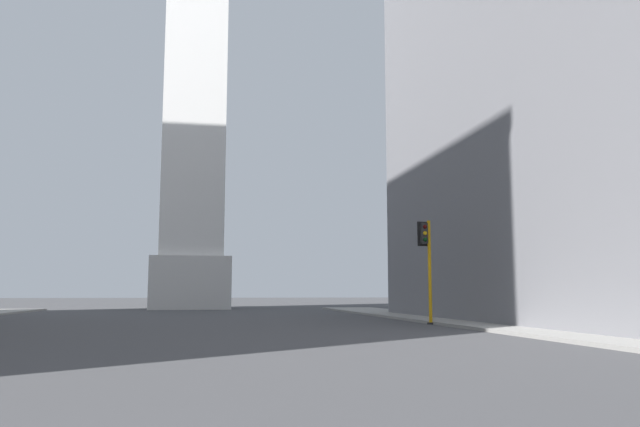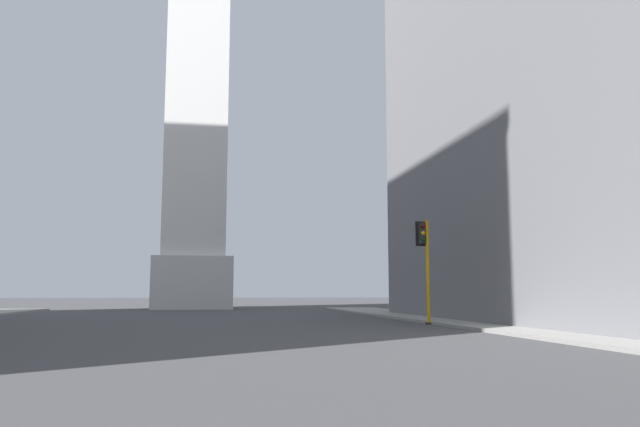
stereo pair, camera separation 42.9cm
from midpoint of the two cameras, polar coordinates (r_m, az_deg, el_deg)
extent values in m
cube|color=gray|center=(27.64, 20.58, -10.08)|extent=(5.00, 78.54, 0.15)
cube|color=silver|center=(65.65, -11.88, -6.25)|extent=(7.91, 7.91, 5.23)
cylinder|color=orange|center=(33.71, 9.64, -5.29)|extent=(0.18, 0.18, 5.50)
cylinder|color=#262626|center=(33.73, 9.74, -9.88)|extent=(0.40, 0.40, 0.10)
cube|color=black|center=(33.74, 9.10, -1.82)|extent=(0.36, 0.36, 1.10)
cube|color=black|center=(33.91, 8.99, -1.84)|extent=(0.58, 0.06, 1.32)
sphere|color=#410907|center=(33.60, 9.21, -1.21)|extent=(0.22, 0.22, 0.22)
sphere|color=yellow|center=(33.57, 9.23, -1.79)|extent=(0.22, 0.22, 0.22)
sphere|color=#073410|center=(33.54, 9.24, -2.37)|extent=(0.22, 0.22, 0.22)
camera|label=1|loc=(0.21, -90.27, 0.03)|focal=35.00mm
camera|label=2|loc=(0.21, 89.73, -0.03)|focal=35.00mm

